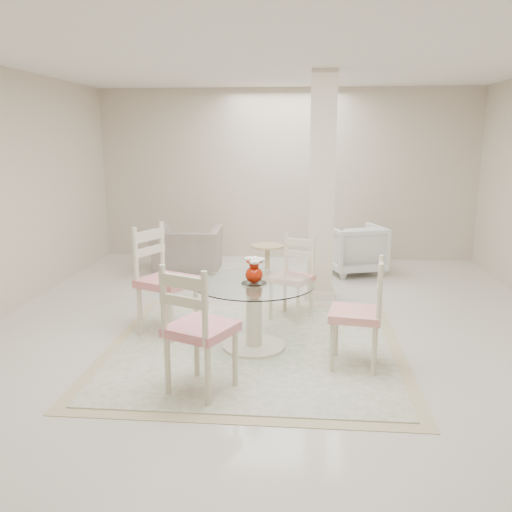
# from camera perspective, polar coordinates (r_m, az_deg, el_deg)

# --- Properties ---
(ground) EXTENTS (7.00, 7.00, 0.00)m
(ground) POSITION_cam_1_polar(r_m,az_deg,el_deg) (5.60, 1.78, -7.92)
(ground) COLOR beige
(ground) RESTS_ON ground
(room_shell) EXTENTS (6.02, 7.02, 2.71)m
(room_shell) POSITION_cam_1_polar(r_m,az_deg,el_deg) (5.25, 1.92, 11.43)
(room_shell) COLOR beige
(room_shell) RESTS_ON ground
(column) EXTENTS (0.30, 0.30, 2.70)m
(column) POSITION_cam_1_polar(r_m,az_deg,el_deg) (6.57, 6.93, 7.14)
(column) COLOR beige
(column) RESTS_ON ground
(area_rug) EXTENTS (2.77, 2.77, 0.02)m
(area_rug) POSITION_cam_1_polar(r_m,az_deg,el_deg) (5.16, -0.20, -9.66)
(area_rug) COLOR tan
(area_rug) RESTS_ON ground
(dining_table) EXTENTS (1.11, 1.11, 0.64)m
(dining_table) POSITION_cam_1_polar(r_m,az_deg,el_deg) (5.04, -0.20, -6.30)
(dining_table) COLOR beige
(dining_table) RESTS_ON ground
(red_vase) EXTENTS (0.19, 0.18, 0.24)m
(red_vase) POSITION_cam_1_polar(r_m,az_deg,el_deg) (4.92, -0.20, -1.48)
(red_vase) COLOR #AA1B05
(red_vase) RESTS_ON dining_table
(dining_chair_east) EXTENTS (0.48, 0.48, 1.06)m
(dining_chair_east) POSITION_cam_1_polar(r_m,az_deg,el_deg) (4.66, 11.30, -5.14)
(dining_chair_east) COLOR beige
(dining_chair_east) RESTS_ON ground
(dining_chair_north) EXTENTS (0.53, 0.53, 1.00)m
(dining_chair_north) POSITION_cam_1_polar(r_m,az_deg,el_deg) (5.88, 4.06, -1.56)
(dining_chair_north) COLOR beige
(dining_chair_north) RESTS_ON ground
(dining_chair_west) EXTENTS (0.64, 0.64, 1.21)m
(dining_chair_west) POSITION_cam_1_polar(r_m,az_deg,el_deg) (5.46, -9.99, -1.64)
(dining_chair_west) COLOR beige
(dining_chair_west) RESTS_ON ground
(dining_chair_south) EXTENTS (0.61, 0.61, 1.14)m
(dining_chair_south) POSITION_cam_1_polar(r_m,az_deg,el_deg) (4.10, -6.42, -6.80)
(dining_chair_south) COLOR beige
(dining_chair_south) RESTS_ON ground
(recliner_taupe) EXTENTS (1.01, 0.88, 0.64)m
(recliner_taupe) POSITION_cam_1_polar(r_m,az_deg,el_deg) (8.08, -7.26, 0.72)
(recliner_taupe) COLOR #A09185
(recliner_taupe) RESTS_ON ground
(armchair_white) EXTENTS (0.96, 0.98, 0.71)m
(armchair_white) POSITION_cam_1_polar(r_m,az_deg,el_deg) (8.00, 10.32, 0.75)
(armchair_white) COLOR white
(armchair_white) RESTS_ON ground
(side_table) EXTENTS (0.46, 0.46, 0.48)m
(side_table) POSITION_cam_1_polar(r_m,az_deg,el_deg) (7.57, 1.21, -0.75)
(side_table) COLOR tan
(side_table) RESTS_ON ground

